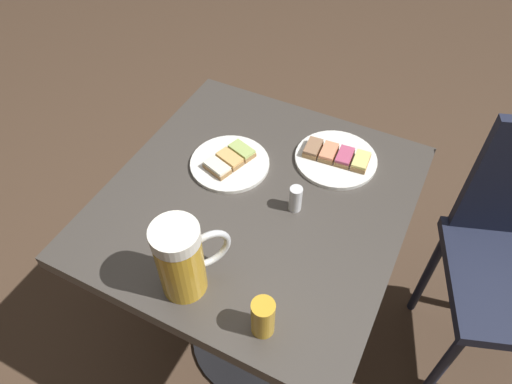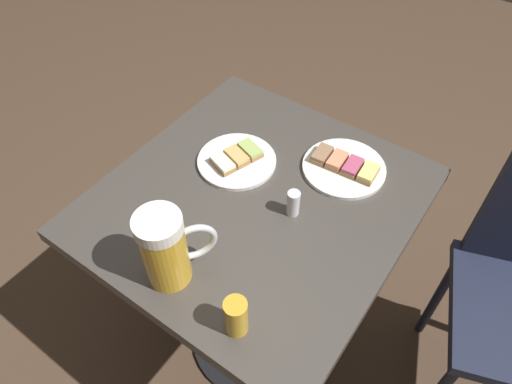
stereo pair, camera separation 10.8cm
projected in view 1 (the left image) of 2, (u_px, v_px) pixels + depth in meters
name	position (u px, v px, depth m)	size (l,w,h in m)	color
ground_plane	(256.00, 335.00, 1.65)	(6.00, 6.00, 0.00)	#4C3828
cafe_table	(256.00, 241.00, 1.23)	(0.68, 0.72, 0.74)	black
plate_near	(230.00, 162.00, 1.16)	(0.20, 0.20, 0.03)	white
plate_far	(336.00, 158.00, 1.17)	(0.20, 0.20, 0.03)	white
beer_mug	(182.00, 259.00, 0.88)	(0.11, 0.14, 0.18)	gold
beer_glass_small	(263.00, 317.00, 0.85)	(0.04, 0.04, 0.09)	gold
salt_shaker	(296.00, 199.00, 1.05)	(0.03, 0.03, 0.07)	silver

